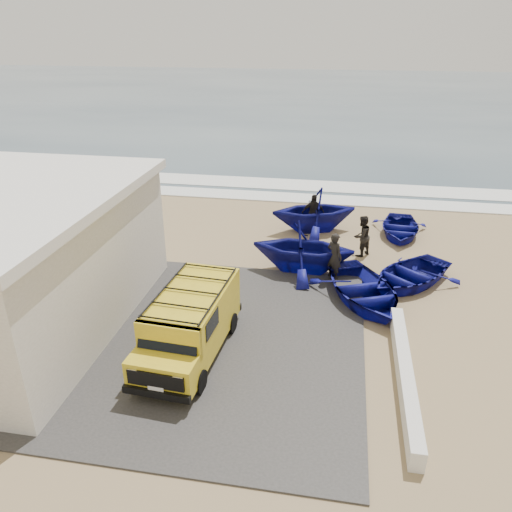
{
  "coord_description": "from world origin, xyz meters",
  "views": [
    {
      "loc": [
        2.98,
        -14.14,
        8.66
      ],
      "look_at": [
        0.18,
        1.68,
        1.2
      ],
      "focal_mm": 35.0,
      "sensor_mm": 36.0,
      "label": 1
    }
  ],
  "objects_px": {
    "boat_near_left": "(363,290)",
    "fisherman_back": "(313,213)",
    "boat_mid_left": "(303,247)",
    "boat_far_left": "(314,210)",
    "fisherman_middle": "(362,236)",
    "parapet": "(405,375)",
    "van": "(190,322)",
    "fisherman_front": "(334,256)",
    "boat_mid_right": "(400,228)",
    "boat_near_right": "(409,274)"
  },
  "relations": [
    {
      "from": "parapet",
      "to": "boat_far_left",
      "type": "distance_m",
      "value": 10.94
    },
    {
      "from": "boat_mid_left",
      "to": "parapet",
      "type": "bearing_deg",
      "value": -149.76
    },
    {
      "from": "van",
      "to": "fisherman_front",
      "type": "distance_m",
      "value": 6.66
    },
    {
      "from": "boat_near_right",
      "to": "fisherman_front",
      "type": "distance_m",
      "value": 2.79
    },
    {
      "from": "boat_near_left",
      "to": "boat_far_left",
      "type": "relative_size",
      "value": 1.09
    },
    {
      "from": "boat_near_left",
      "to": "fisherman_middle",
      "type": "distance_m",
      "value": 3.83
    },
    {
      "from": "fisherman_front",
      "to": "van",
      "type": "bearing_deg",
      "value": 93.39
    },
    {
      "from": "boat_mid_left",
      "to": "boat_mid_right",
      "type": "bearing_deg",
      "value": -40.16
    },
    {
      "from": "boat_near_right",
      "to": "fisherman_front",
      "type": "height_order",
      "value": "fisherman_front"
    },
    {
      "from": "boat_near_right",
      "to": "fisherman_front",
      "type": "relative_size",
      "value": 2.08
    },
    {
      "from": "fisherman_middle",
      "to": "boat_near_left",
      "type": "bearing_deg",
      "value": 43.69
    },
    {
      "from": "van",
      "to": "boat_far_left",
      "type": "distance_m",
      "value": 10.49
    },
    {
      "from": "boat_near_left",
      "to": "boat_far_left",
      "type": "xyz_separation_m",
      "value": [
        -2.14,
        6.2,
        0.58
      ]
    },
    {
      "from": "fisherman_middle",
      "to": "fisherman_back",
      "type": "height_order",
      "value": "fisherman_back"
    },
    {
      "from": "boat_mid_left",
      "to": "fisherman_front",
      "type": "height_order",
      "value": "boat_mid_left"
    },
    {
      "from": "boat_mid_left",
      "to": "fisherman_front",
      "type": "relative_size",
      "value": 2.1
    },
    {
      "from": "van",
      "to": "boat_near_right",
      "type": "distance_m",
      "value": 8.59
    },
    {
      "from": "boat_far_left",
      "to": "boat_near_left",
      "type": "bearing_deg",
      "value": -0.21
    },
    {
      "from": "boat_near_right",
      "to": "boat_mid_right",
      "type": "xyz_separation_m",
      "value": [
        0.06,
        4.75,
        -0.04
      ]
    },
    {
      "from": "boat_near_left",
      "to": "fisherman_back",
      "type": "xyz_separation_m",
      "value": [
        -2.17,
        6.14,
        0.45
      ]
    },
    {
      "from": "van",
      "to": "fisherman_back",
      "type": "relative_size",
      "value": 2.63
    },
    {
      "from": "boat_far_left",
      "to": "fisherman_back",
      "type": "bearing_deg",
      "value": -52.68
    },
    {
      "from": "parapet",
      "to": "boat_mid_left",
      "type": "relative_size",
      "value": 1.56
    },
    {
      "from": "boat_near_left",
      "to": "boat_near_right",
      "type": "xyz_separation_m",
      "value": [
        1.68,
        1.53,
        -0.04
      ]
    },
    {
      "from": "boat_near_left",
      "to": "fisherman_middle",
      "type": "bearing_deg",
      "value": 67.89
    },
    {
      "from": "boat_mid_left",
      "to": "boat_far_left",
      "type": "distance_m",
      "value": 4.28
    },
    {
      "from": "boat_near_left",
      "to": "fisherman_front",
      "type": "xyz_separation_m",
      "value": [
        -1.06,
        1.51,
        0.48
      ]
    },
    {
      "from": "boat_near_right",
      "to": "boat_far_left",
      "type": "bearing_deg",
      "value": 170.04
    },
    {
      "from": "fisherman_back",
      "to": "fisherman_front",
      "type": "bearing_deg",
      "value": -90.03
    },
    {
      "from": "fisherman_front",
      "to": "fisherman_back",
      "type": "bearing_deg",
      "value": -37.53
    },
    {
      "from": "van",
      "to": "fisherman_middle",
      "type": "height_order",
      "value": "van"
    },
    {
      "from": "boat_mid_right",
      "to": "boat_far_left",
      "type": "xyz_separation_m",
      "value": [
        -3.87,
        -0.08,
        0.66
      ]
    },
    {
      "from": "parapet",
      "to": "fisherman_front",
      "type": "bearing_deg",
      "value": 109.81
    },
    {
      "from": "boat_far_left",
      "to": "fisherman_back",
      "type": "relative_size",
      "value": 2.19
    },
    {
      "from": "van",
      "to": "boat_far_left",
      "type": "relative_size",
      "value": 1.2
    },
    {
      "from": "boat_mid_right",
      "to": "fisherman_front",
      "type": "height_order",
      "value": "fisherman_front"
    },
    {
      "from": "parapet",
      "to": "fisherman_front",
      "type": "relative_size",
      "value": 3.28
    },
    {
      "from": "boat_far_left",
      "to": "fisherman_back",
      "type": "xyz_separation_m",
      "value": [
        -0.04,
        -0.06,
        -0.13
      ]
    },
    {
      "from": "boat_near_left",
      "to": "boat_far_left",
      "type": "height_order",
      "value": "boat_far_left"
    },
    {
      "from": "parapet",
      "to": "boat_mid_left",
      "type": "xyz_separation_m",
      "value": [
        -3.27,
        6.18,
        0.74
      ]
    },
    {
      "from": "fisherman_back",
      "to": "fisherman_middle",
      "type": "bearing_deg",
      "value": -61.01
    },
    {
      "from": "van",
      "to": "boat_near_left",
      "type": "bearing_deg",
      "value": 42.52
    },
    {
      "from": "boat_mid_left",
      "to": "boat_far_left",
      "type": "xyz_separation_m",
      "value": [
        0.12,
        4.28,
        0.0
      ]
    },
    {
      "from": "parapet",
      "to": "boat_far_left",
      "type": "relative_size",
      "value": 1.55
    },
    {
      "from": "boat_near_left",
      "to": "fisherman_back",
      "type": "bearing_deg",
      "value": 86.95
    },
    {
      "from": "boat_near_right",
      "to": "boat_far_left",
      "type": "distance_m",
      "value": 6.06
    },
    {
      "from": "fisherman_back",
      "to": "boat_far_left",
      "type": "bearing_deg",
      "value": 43.0
    },
    {
      "from": "van",
      "to": "boat_near_left",
      "type": "distance_m",
      "value": 6.32
    },
    {
      "from": "boat_far_left",
      "to": "boat_mid_left",
      "type": "bearing_deg",
      "value": -20.82
    },
    {
      "from": "boat_far_left",
      "to": "fisherman_front",
      "type": "relative_size",
      "value": 2.11
    }
  ]
}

